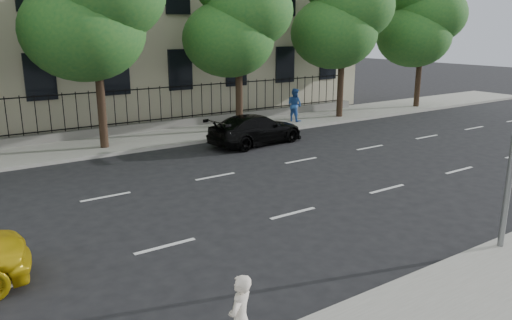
% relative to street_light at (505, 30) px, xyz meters
% --- Properties ---
extents(ground, '(120.00, 120.00, 0.00)m').
position_rel_street_light_xyz_m(ground, '(-2.50, 1.77, -5.15)').
color(ground, black).
rests_on(ground, ground).
extents(near_sidewalk, '(60.00, 4.00, 0.15)m').
position_rel_street_light_xyz_m(near_sidewalk, '(-2.50, -2.23, -5.07)').
color(near_sidewalk, gray).
rests_on(near_sidewalk, ground).
extents(far_sidewalk, '(60.00, 4.00, 0.15)m').
position_rel_street_light_xyz_m(far_sidewalk, '(-2.50, 15.77, -5.07)').
color(far_sidewalk, gray).
rests_on(far_sidewalk, ground).
extents(lane_markings, '(49.60, 4.62, 0.01)m').
position_rel_street_light_xyz_m(lane_markings, '(-2.50, 6.52, -5.14)').
color(lane_markings, silver).
rests_on(lane_markings, ground).
extents(iron_fence, '(30.00, 0.50, 2.20)m').
position_rel_street_light_xyz_m(iron_fence, '(-2.50, 17.47, -4.50)').
color(iron_fence, slate).
rests_on(iron_fence, far_sidewalk).
extents(street_light, '(0.25, 3.32, 8.05)m').
position_rel_street_light_xyz_m(street_light, '(0.00, 0.00, 0.00)').
color(street_light, slate).
rests_on(street_light, near_sidewalk).
extents(tree_d, '(5.34, 4.94, 8.84)m').
position_rel_street_light_xyz_m(tree_d, '(2.54, 15.13, 0.69)').
color(tree_d, '#382619').
rests_on(tree_d, far_sidewalk).
extents(tree_e, '(5.71, 5.31, 9.46)m').
position_rel_street_light_xyz_m(tree_e, '(9.54, 15.13, 1.05)').
color(tree_e, '#382619').
rests_on(tree_e, far_sidewalk).
extents(tree_f, '(5.52, 5.12, 9.01)m').
position_rel_street_light_xyz_m(tree_f, '(16.54, 15.13, 0.73)').
color(tree_f, '#382619').
rests_on(tree_f, far_sidewalk).
extents(black_sedan, '(4.97, 2.47, 1.39)m').
position_rel_street_light_xyz_m(black_sedan, '(1.66, 12.25, -4.45)').
color(black_sedan, black).
rests_on(black_sedan, ground).
extents(woman_near, '(0.64, 0.58, 1.48)m').
position_rel_street_light_xyz_m(woman_near, '(-7.44, -0.63, -4.26)').
color(woman_near, beige).
rests_on(woman_near, near_sidewalk).
extents(pedestrian_far, '(0.87, 1.02, 1.83)m').
position_rel_street_light_xyz_m(pedestrian_far, '(6.32, 15.23, -4.08)').
color(pedestrian_far, '#25509B').
rests_on(pedestrian_far, far_sidewalk).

